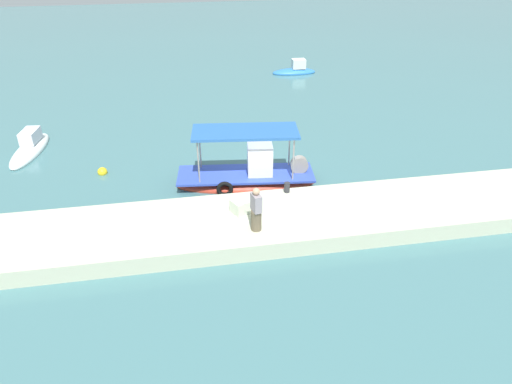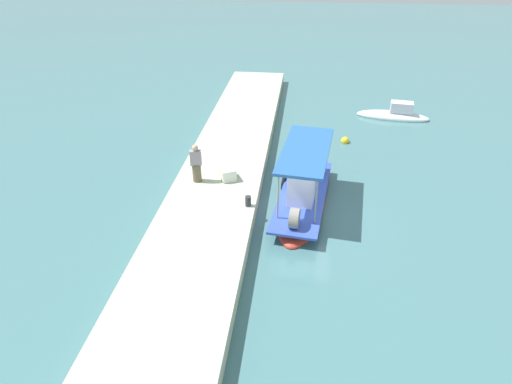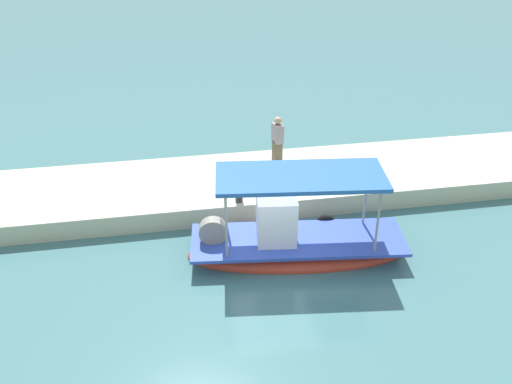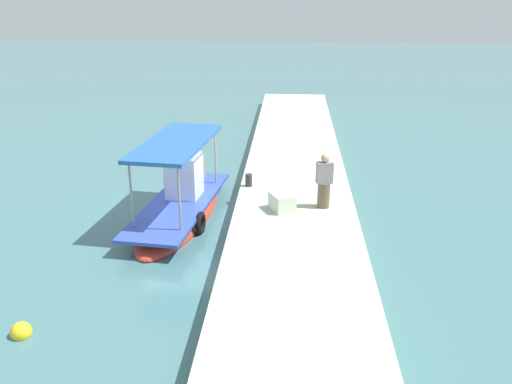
% 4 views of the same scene
% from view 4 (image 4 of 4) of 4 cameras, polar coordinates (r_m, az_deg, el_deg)
% --- Properties ---
extents(ground_plane, '(120.00, 120.00, 0.00)m').
position_cam_4_polar(ground_plane, '(18.87, -7.80, -1.86)').
color(ground_plane, '#447276').
extents(dock_quay, '(36.00, 3.79, 0.67)m').
position_cam_4_polar(dock_quay, '(18.38, 4.07, -1.21)').
color(dock_quay, beige).
rests_on(dock_quay, ground_plane).
extents(main_fishing_boat, '(6.60, 2.63, 3.00)m').
position_cam_4_polar(main_fishing_boat, '(18.14, -7.89, -1.32)').
color(main_fishing_boat, red).
rests_on(main_fishing_boat, ground_plane).
extents(fisherman_near_bollard, '(0.46, 0.54, 1.73)m').
position_cam_4_polar(fisherman_near_bollard, '(17.03, 7.13, 0.90)').
color(fisherman_near_bollard, brown).
rests_on(fisherman_near_bollard, dock_quay).
extents(mooring_bollard, '(0.24, 0.24, 0.44)m').
position_cam_4_polar(mooring_bollard, '(18.88, -0.77, 1.25)').
color(mooring_bollard, '#2D2D33').
rests_on(mooring_bollard, dock_quay).
extents(cargo_crate, '(0.97, 0.90, 0.52)m').
position_cam_4_polar(cargo_crate, '(16.88, 2.74, -1.05)').
color(cargo_crate, silver).
rests_on(cargo_crate, dock_quay).
extents(marker_buoy, '(0.46, 0.46, 0.46)m').
position_cam_4_polar(marker_buoy, '(13.36, -23.34, -13.29)').
color(marker_buoy, yellow).
rests_on(marker_buoy, ground_plane).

